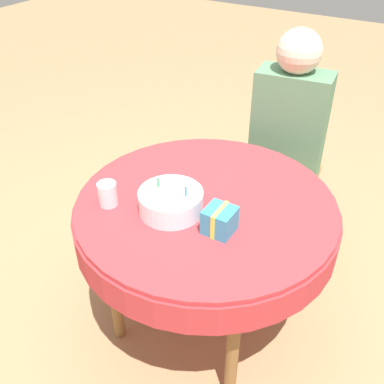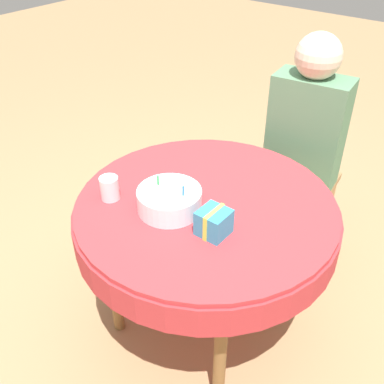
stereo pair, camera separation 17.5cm
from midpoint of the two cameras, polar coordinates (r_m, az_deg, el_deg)
name	(u,v)px [view 2 (the right image)]	position (r m, az deg, el deg)	size (l,w,h in m)	color
ground_plane	(204,318)	(2.28, 3.77, -15.78)	(12.00, 12.00, 0.00)	#A37F56
dining_table	(206,219)	(1.84, 4.50, -3.55)	(1.07, 1.07, 0.70)	#BC3338
chair	(303,169)	(2.53, 15.89, 2.76)	(0.41, 0.41, 0.86)	#A37A4C
person	(305,132)	(2.34, 16.29, 7.23)	(0.38, 0.32, 1.21)	beige
birthday_cake	(169,200)	(1.72, 0.02, -1.12)	(0.25, 0.25, 0.13)	white
drinking_glass	(110,188)	(1.80, -7.70, 0.40)	(0.08, 0.08, 0.10)	silver
gift_box	(214,222)	(1.61, 5.89, -3.98)	(0.11, 0.11, 0.10)	teal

